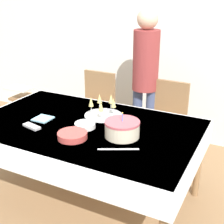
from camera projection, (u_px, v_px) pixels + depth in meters
ground_plane at (88, 199)px, 2.94m from camera, size 12.00×12.00×0.00m
wall_back at (155, 31)px, 3.83m from camera, size 8.00×0.05×2.70m
dining_table at (85, 135)px, 2.69m from camera, size 1.92×1.20×0.77m
dining_chair_far_left at (96, 109)px, 3.68m from camera, size 0.43×0.43×0.95m
dining_chair_far_right at (165, 122)px, 3.32m from camera, size 0.44×0.44×0.95m
birthday_cake at (122, 129)px, 2.42m from camera, size 0.28×0.28×0.20m
champagne_tray at (103, 108)px, 2.81m from camera, size 0.35×0.35×0.18m
plate_stack_main at (72, 135)px, 2.40m from camera, size 0.23×0.23×0.05m
plate_stack_dessert at (85, 125)px, 2.59m from camera, size 0.17×0.17×0.04m
cake_knife at (118, 149)px, 2.24m from camera, size 0.27×0.15×0.00m
fork_pile at (32, 126)px, 2.59m from camera, size 0.18×0.10×0.02m
napkin_pile at (43, 119)px, 2.76m from camera, size 0.15×0.15×0.01m
person_standing at (145, 72)px, 3.36m from camera, size 0.28×0.28×1.67m
high_chair at (25, 103)px, 3.98m from camera, size 0.33×0.35×0.71m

